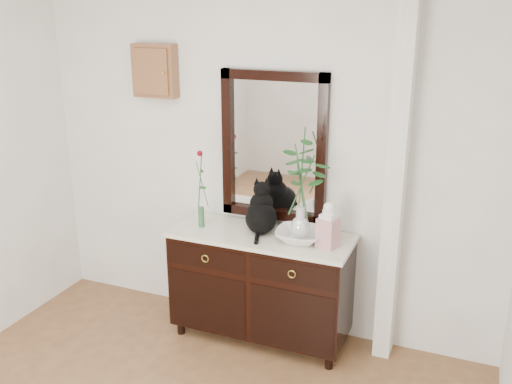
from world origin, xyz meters
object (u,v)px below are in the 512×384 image
at_px(lotus_bowl, 300,236).
at_px(sideboard, 261,281).
at_px(cat, 261,208).
at_px(ginger_jar, 328,224).

bearing_deg(lotus_bowl, sideboard, 176.60).
bearing_deg(cat, sideboard, -83.55).
bearing_deg(ginger_jar, cat, 170.96).
height_order(cat, lotus_bowl, cat).
height_order(cat, ginger_jar, cat).
bearing_deg(ginger_jar, sideboard, 174.93).
relative_size(lotus_bowl, ginger_jar, 1.01).
distance_m(sideboard, cat, 0.56).
xyz_separation_m(sideboard, ginger_jar, (0.50, -0.04, 0.54)).
xyz_separation_m(lotus_bowl, ginger_jar, (0.21, -0.03, 0.13)).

